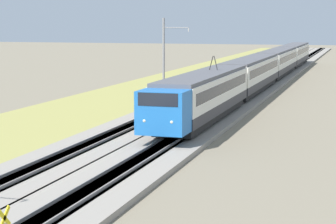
% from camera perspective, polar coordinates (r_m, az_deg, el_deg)
% --- Properties ---
extents(ballast_main, '(240.00, 4.40, 0.30)m').
position_cam_1_polar(ballast_main, '(64.78, 2.94, 1.40)').
color(ballast_main, gray).
rests_on(ballast_main, ground).
extents(ballast_adjacent, '(240.00, 4.40, 0.30)m').
position_cam_1_polar(ballast_adjacent, '(63.91, 6.65, 1.27)').
color(ballast_adjacent, gray).
rests_on(ballast_adjacent, ground).
extents(track_main, '(240.00, 1.57, 0.45)m').
position_cam_1_polar(track_main, '(64.78, 2.94, 1.41)').
color(track_main, '#4C4238').
rests_on(track_main, ground).
extents(track_adjacent, '(240.00, 1.57, 0.45)m').
position_cam_1_polar(track_adjacent, '(63.91, 6.65, 1.28)').
color(track_adjacent, '#4C4238').
rests_on(track_adjacent, ground).
extents(grass_verge, '(240.00, 11.36, 0.12)m').
position_cam_1_polar(grass_verge, '(66.76, -2.82, 1.52)').
color(grass_verge, '#99934C').
rests_on(grass_verge, ground).
extents(passenger_train, '(83.79, 2.98, 4.86)m').
position_cam_1_polar(passenger_train, '(77.98, 8.56, 3.98)').
color(passenger_train, blue).
rests_on(passenger_train, ground).
extents(catenary_mast_mid, '(0.22, 2.56, 7.80)m').
position_cam_1_polar(catenary_mast_mid, '(61.19, -0.33, 4.68)').
color(catenary_mast_mid, slate).
rests_on(catenary_mast_mid, ground).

